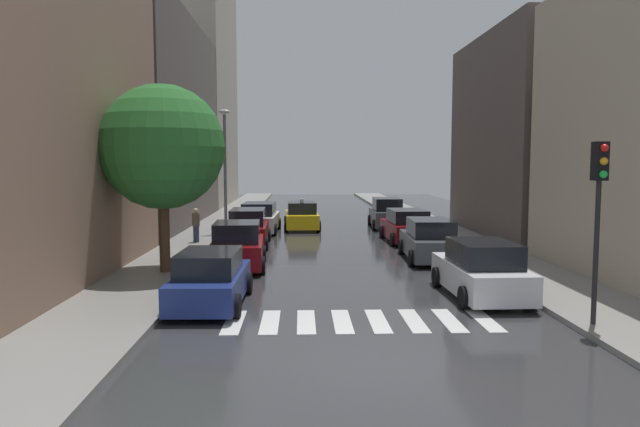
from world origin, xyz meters
name	(u,v)px	position (x,y,z in m)	size (l,w,h in m)	color
ground_plane	(325,228)	(0.00, 24.00, -0.02)	(28.00, 72.00, 0.04)	#333335
sidewalk_left	(217,227)	(-6.50, 24.00, 0.07)	(3.00, 72.00, 0.15)	gray
sidewalk_right	(432,226)	(6.50, 24.00, 0.07)	(3.00, 72.00, 0.15)	gray
crosswalk_stripes	(360,321)	(0.00, 3.30, 0.01)	(6.75, 2.20, 0.01)	silver
building_left_near	(9,88)	(-11.00, 8.66, 6.38)	(6.00, 14.12, 12.77)	#8C6B56
building_left_mid	(146,123)	(-11.00, 25.62, 6.35)	(6.00, 18.88, 12.70)	#564C47
building_left_far	(195,78)	(-11.00, 42.65, 11.52)	(6.00, 14.75, 23.03)	#9E9384
building_right_mid	(537,137)	(11.00, 19.66, 5.30)	(6.00, 12.00, 10.60)	#564C47
parked_car_left_nearest	(210,280)	(-3.99, 5.04, 0.73)	(2.06, 4.29, 1.55)	navy
parked_car_left_second	(237,247)	(-3.86, 10.76, 0.81)	(2.24, 4.11, 1.75)	maroon
parked_car_left_third	(248,229)	(-3.97, 16.53, 0.82)	(2.05, 4.70, 1.77)	maroon
parked_car_left_fourth	(260,218)	(-3.81, 21.88, 0.79)	(2.30, 4.81, 1.69)	silver
parked_car_right_nearest	(481,271)	(3.83, 5.78, 0.79)	(2.15, 4.36, 1.68)	silver
parked_car_right_second	(430,241)	(3.74, 12.31, 0.79)	(2.19, 4.58, 1.68)	#474C51
parked_car_right_third	(407,227)	(3.78, 17.68, 0.77)	(2.24, 4.50, 1.63)	maroon
parked_car_right_fourth	(387,214)	(3.71, 23.97, 0.84)	(2.07, 4.50, 1.81)	#474C51
taxi_midroad	(302,216)	(-1.43, 23.41, 0.76)	(2.19, 4.51, 1.81)	yellow
pedestrian_foreground	(196,224)	(-6.49, 16.89, 1.00)	(0.36, 0.36, 1.63)	navy
street_tree_left	(162,147)	(-6.24, 9.40, 4.48)	(4.31, 4.31, 6.50)	#513823
traffic_light_right_corner	(599,192)	(5.45, 2.34, 3.29)	(0.30, 0.42, 4.30)	black
lamp_post_left	(225,162)	(-5.55, 20.64, 3.98)	(0.60, 0.28, 6.61)	#595B60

